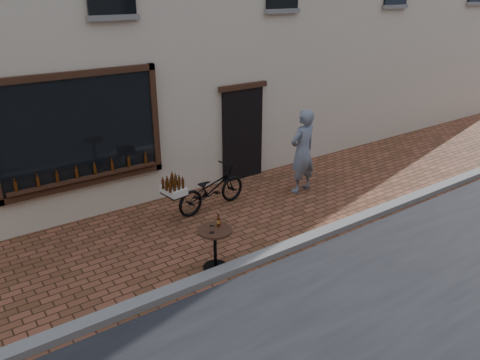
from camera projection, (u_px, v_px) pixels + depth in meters
ground at (268, 265)px, 7.95m from camera, size 90.00×90.00×0.00m
kerb at (261, 257)px, 8.08m from camera, size 90.00×0.25×0.12m
cargo_bicycle at (210, 189)px, 9.79m from camera, size 2.05×0.81×0.96m
bistro_table at (215, 241)px, 7.68m from camera, size 0.57×0.57×0.98m
pedestrian at (303, 151)px, 10.46m from camera, size 0.74×0.53×1.92m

